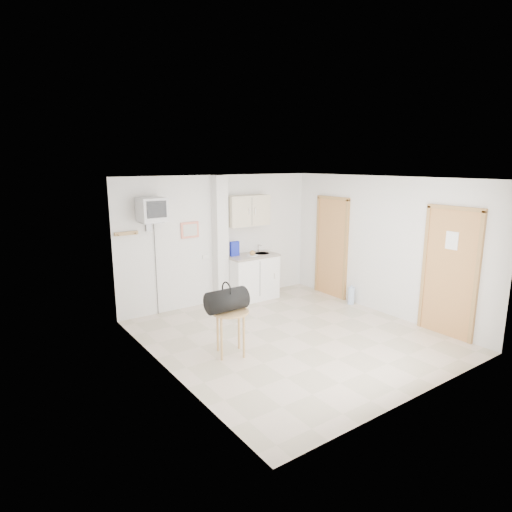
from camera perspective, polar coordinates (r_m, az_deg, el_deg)
ground at (r=7.01m, az=4.83°, el=-10.61°), size 4.50×4.50×0.00m
room_envelope at (r=6.78m, az=6.14°, el=2.17°), size 4.24×4.54×2.55m
kitchenette at (r=8.62m, az=-0.69°, el=-0.55°), size 1.03×0.58×2.10m
crt_television at (r=7.50m, az=-13.71°, el=5.93°), size 0.44×0.45×2.15m
round_table at (r=6.18m, az=-3.44°, el=-8.23°), size 0.53×0.53×0.67m
duffel_bag at (r=6.08m, az=-3.93°, el=-5.88°), size 0.59×0.33×0.43m
water_bottle at (r=8.64m, az=12.57°, el=-5.17°), size 0.13×0.13×0.38m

